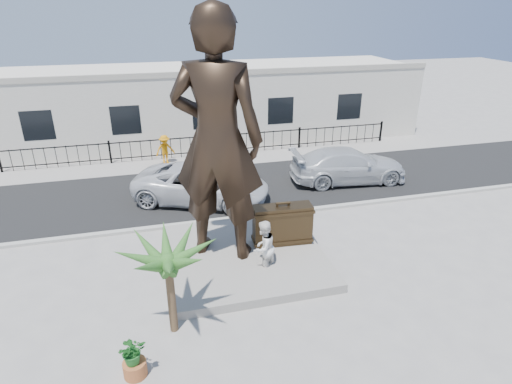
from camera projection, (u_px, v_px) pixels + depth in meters
The scene contains 16 objects.
ground at pixel (272, 282), 13.64m from camera, with size 100.00×100.00×0.00m, color #9E9991.
street at pixel (225, 187), 20.71m from camera, with size 40.00×7.00×0.01m, color black.
curb at pixel (241, 218), 17.60m from camera, with size 40.00×0.25×0.12m, color #A5A399.
far_sidewalk at pixel (212, 160), 24.25m from camera, with size 40.00×2.50×0.02m, color #9E9991.
plinth at pixel (246, 256), 14.79m from camera, with size 5.20×5.20×0.30m, color gray.
fence at pixel (209, 145), 24.72m from camera, with size 22.00×0.10×1.20m, color black.
building at pixel (198, 103), 27.78m from camera, with size 28.00×7.00×4.40m, color silver.
statue at pixel (217, 140), 13.19m from camera, with size 2.91×1.91×7.98m, color black.
suitcase at pixel (282, 224), 15.05m from camera, with size 2.05×0.65×1.44m, color #342616.
tourist at pixel (263, 247), 13.81m from camera, with size 0.90×0.70×1.86m, color white.
car_white at pixel (202, 184), 18.91m from camera, with size 2.74×5.93×1.65m, color silver.
car_silver at pixel (348, 165), 21.04m from camera, with size 2.31×5.69×1.65m, color silver.
worker at pixel (165, 150), 23.31m from camera, with size 1.04×0.60×1.61m, color orange.
palm_tree at pixel (175, 329), 11.68m from camera, with size 1.80×1.80×3.20m, color #2F5E22, non-canonical shape.
planter at pixel (135, 368), 10.18m from camera, with size 0.56×0.56×0.40m, color #A4562B.
shrub at pixel (132, 351), 9.96m from camera, with size 0.64×0.55×0.71m, color #1F6121.
Camera 1 is at (-3.30, -10.80, 8.19)m, focal length 30.00 mm.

